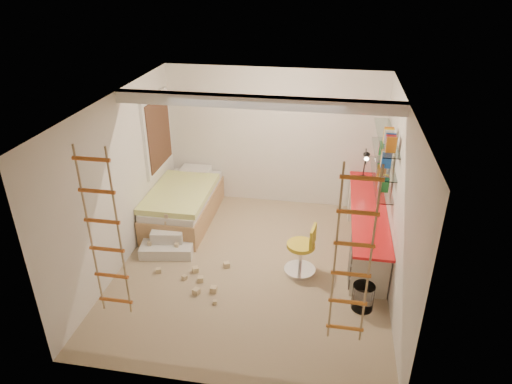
% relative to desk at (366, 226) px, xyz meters
% --- Properties ---
extents(floor, '(4.50, 4.50, 0.00)m').
position_rel_desk_xyz_m(floor, '(-1.72, -0.86, -0.40)').
color(floor, tan).
rests_on(floor, ground).
extents(ceiling_beam, '(4.00, 0.18, 0.16)m').
position_rel_desk_xyz_m(ceiling_beam, '(-1.72, -0.56, 2.12)').
color(ceiling_beam, white).
rests_on(ceiling_beam, ceiling).
extents(window_frame, '(0.06, 1.15, 1.35)m').
position_rel_desk_xyz_m(window_frame, '(-3.69, 0.64, 1.15)').
color(window_frame, white).
rests_on(window_frame, wall_left).
extents(window_blind, '(0.02, 1.00, 1.20)m').
position_rel_desk_xyz_m(window_blind, '(-3.65, 0.64, 1.15)').
color(window_blind, '#4C2D1E').
rests_on(window_blind, window_frame).
extents(rope_ladder_left, '(0.41, 0.04, 2.13)m').
position_rel_desk_xyz_m(rope_ladder_left, '(-3.07, -2.61, 1.11)').
color(rope_ladder_left, orange).
rests_on(rope_ladder_left, ceiling).
extents(rope_ladder_right, '(0.41, 0.04, 2.13)m').
position_rel_desk_xyz_m(rope_ladder_right, '(-0.37, -2.61, 1.11)').
color(rope_ladder_right, orange).
rests_on(rope_ladder_right, ceiling).
extents(waste_bin, '(0.30, 0.30, 0.37)m').
position_rel_desk_xyz_m(waste_bin, '(-0.09, -1.53, -0.22)').
color(waste_bin, white).
rests_on(waste_bin, floor).
extents(desk, '(0.56, 2.80, 0.75)m').
position_rel_desk_xyz_m(desk, '(0.00, 0.00, 0.00)').
color(desk, red).
rests_on(desk, floor).
extents(shelves, '(0.25, 1.80, 0.71)m').
position_rel_desk_xyz_m(shelves, '(0.15, 0.27, 1.10)').
color(shelves, white).
rests_on(shelves, wall_right).
extents(bed, '(1.02, 2.00, 0.69)m').
position_rel_desk_xyz_m(bed, '(-3.20, 0.36, -0.07)').
color(bed, '#AD7F51').
rests_on(bed, floor).
extents(task_lamp, '(0.14, 0.36, 0.57)m').
position_rel_desk_xyz_m(task_lamp, '(-0.05, 0.96, 0.73)').
color(task_lamp, black).
rests_on(task_lamp, desk).
extents(swivel_chair, '(0.55, 0.55, 0.81)m').
position_rel_desk_xyz_m(swivel_chair, '(-0.97, -0.86, -0.10)').
color(swivel_chair, gold).
rests_on(swivel_chair, floor).
extents(play_platform, '(0.92, 0.76, 0.37)m').
position_rel_desk_xyz_m(play_platform, '(-3.16, -0.62, -0.26)').
color(play_platform, silver).
rests_on(play_platform, floor).
extents(toy_blocks, '(1.38, 1.34, 0.64)m').
position_rel_desk_xyz_m(toy_blocks, '(-2.73, -1.06, -0.22)').
color(toy_blocks, '#CCB284').
rests_on(toy_blocks, floor).
extents(books, '(0.14, 0.70, 0.92)m').
position_rel_desk_xyz_m(books, '(0.15, 0.27, 1.21)').
color(books, '#1E722D').
rests_on(books, shelves).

